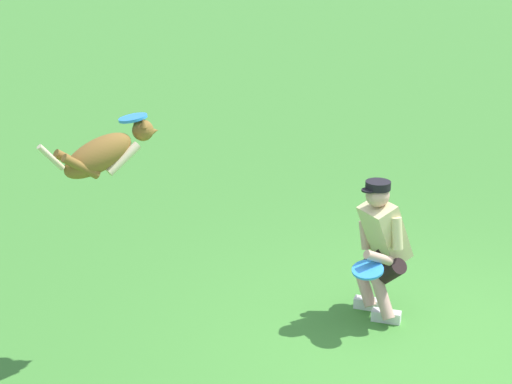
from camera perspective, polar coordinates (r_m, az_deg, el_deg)
The scene contains 5 objects.
ground_plane at distance 7.30m, azimuth 11.81°, elevation -10.50°, with size 60.00×60.00×0.00m, color #408232.
person at distance 7.48m, azimuth 8.53°, elevation -3.55°, with size 0.58×0.71×1.29m.
dog at distance 6.52m, azimuth -10.33°, elevation 2.64°, with size 0.66×0.84×0.47m.
frisbee_flying at distance 6.64m, azimuth -8.41°, elevation 5.03°, with size 0.23×0.23×0.02m, color #3090E9.
frisbee_held at distance 7.18m, azimuth 7.65°, elevation -5.30°, with size 0.27×0.27×0.02m, color #2F8AEF.
Camera 1 is at (-0.51, 6.34, 3.58)m, focal length 58.52 mm.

